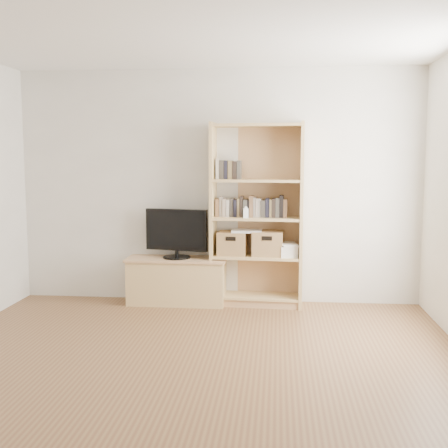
# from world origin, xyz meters

# --- Properties ---
(floor) EXTENTS (4.50, 5.00, 0.01)m
(floor) POSITION_xyz_m (0.00, 0.00, 0.00)
(floor) COLOR brown
(floor) RESTS_ON ground
(back_wall) EXTENTS (4.50, 0.02, 2.60)m
(back_wall) POSITION_xyz_m (0.00, 2.50, 1.30)
(back_wall) COLOR beige
(back_wall) RESTS_ON floor
(ceiling) EXTENTS (4.50, 5.00, 0.01)m
(ceiling) POSITION_xyz_m (0.00, 0.00, 2.60)
(ceiling) COLOR white
(ceiling) RESTS_ON back_wall
(tv_stand) EXTENTS (1.07, 0.41, 0.49)m
(tv_stand) POSITION_xyz_m (-0.44, 2.30, 0.25)
(tv_stand) COLOR tan
(tv_stand) RESTS_ON floor
(bookshelf) EXTENTS (1.02, 0.41, 2.00)m
(bookshelf) POSITION_xyz_m (0.45, 2.32, 1.00)
(bookshelf) COLOR tan
(bookshelf) RESTS_ON floor
(television) EXTENTS (0.71, 0.20, 0.56)m
(television) POSITION_xyz_m (-0.44, 2.30, 0.79)
(television) COLOR black
(television) RESTS_ON tv_stand
(books_row_mid) EXTENTS (0.89, 0.21, 0.24)m
(books_row_mid) POSITION_xyz_m (0.45, 2.34, 1.10)
(books_row_mid) COLOR brown
(books_row_mid) RESTS_ON bookshelf
(books_row_upper) EXTENTS (0.39, 0.16, 0.20)m
(books_row_upper) POSITION_xyz_m (0.23, 2.36, 1.49)
(books_row_upper) COLOR brown
(books_row_upper) RESTS_ON bookshelf
(baby_monitor) EXTENTS (0.06, 0.05, 0.10)m
(baby_monitor) POSITION_xyz_m (0.33, 2.22, 1.03)
(baby_monitor) COLOR white
(baby_monitor) RESTS_ON bookshelf
(basket_left) EXTENTS (0.33, 0.28, 0.26)m
(basket_left) POSITION_xyz_m (0.18, 2.33, 0.69)
(basket_left) COLOR #A06F48
(basket_left) RESTS_ON bookshelf
(basket_right) EXTENTS (0.35, 0.29, 0.27)m
(basket_right) POSITION_xyz_m (0.57, 2.31, 0.69)
(basket_right) COLOR #A06F48
(basket_right) RESTS_ON bookshelf
(laptop) EXTENTS (0.33, 0.23, 0.03)m
(laptop) POSITION_xyz_m (0.34, 2.31, 0.83)
(laptop) COLOR white
(laptop) RESTS_ON basket_left
(magazine_stack) EXTENTS (0.21, 0.28, 0.12)m
(magazine_stack) POSITION_xyz_m (0.79, 2.30, 0.62)
(magazine_stack) COLOR silver
(magazine_stack) RESTS_ON bookshelf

